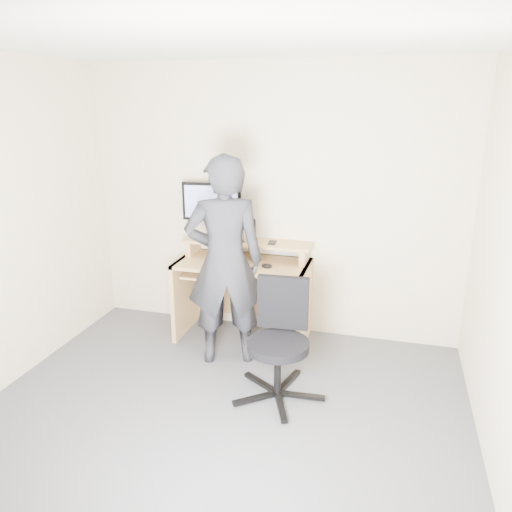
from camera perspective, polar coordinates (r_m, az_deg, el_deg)
The scene contains 14 objects.
ground at distance 3.60m, azimuth -5.32°, elevation -19.63°, with size 3.50×3.50×0.00m, color #4F4F54.
back_wall at distance 4.63m, azimuth 1.88°, elevation 6.10°, with size 3.50×0.02×2.50m, color beige.
ceiling at distance 2.89m, azimuth -6.84°, elevation 24.02°, with size 3.50×3.50×0.02m, color white.
desk at distance 4.67m, azimuth -1.23°, elevation -2.77°, with size 1.20×0.60×0.91m.
monitor at distance 4.66m, azimuth -5.07°, elevation 5.80°, with size 0.56×0.16×0.53m.
external_drive at distance 4.58m, azimuth -0.51°, elevation 2.90°, with size 0.07×0.13×0.20m, color black.
travel_mug at distance 4.58m, azimuth -1.03°, elevation 2.75°, with size 0.08×0.08×0.18m, color silver.
smartphone at distance 4.55m, azimuth 1.88°, elevation 1.54°, with size 0.07×0.13×0.01m, color black.
charger at distance 4.60m, azimuth -3.13°, elevation 1.88°, with size 0.04×0.04×0.04m, color black.
headphones at distance 4.76m, azimuth -3.59°, elevation 2.28°, with size 0.16×0.16×0.02m, color silver.
keyboard at distance 4.49m, azimuth -2.59°, elevation -2.00°, with size 0.46×0.18×0.03m, color black.
mouse at distance 4.37m, azimuth 1.23°, elevation -1.13°, with size 0.10×0.06×0.04m, color black.
office_chair at distance 3.77m, azimuth 2.71°, elevation -9.09°, with size 0.68×0.70×0.88m.
person at distance 4.10m, azimuth -3.59°, elevation -0.70°, with size 0.65×0.42×1.77m, color black.
Camera 1 is at (1.06, -2.66, 2.17)m, focal length 35.00 mm.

